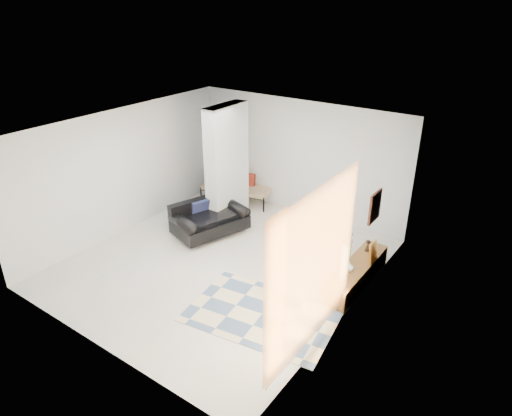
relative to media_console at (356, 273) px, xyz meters
The scene contains 17 objects.
floor 2.69m from the media_console, 160.25° to the right, with size 6.00×6.00×0.00m, color beige.
ceiling 3.73m from the media_console, 160.25° to the right, with size 6.00×6.00×0.00m, color white.
wall_back 3.49m from the media_console, 140.26° to the left, with size 6.00×6.00×0.00m, color silver.
wall_front 4.80m from the media_console, 122.84° to the right, with size 6.00×6.00×0.00m, color silver.
wall_left 5.48m from the media_console, behind, with size 6.00×6.00×0.00m, color silver.
wall_right 1.52m from the media_console, 75.75° to the right, with size 6.00×6.00×0.00m, color silver.
partition_column 3.88m from the media_console, 169.13° to the left, with size 0.35×1.20×2.80m, color silver.
hallway_door 5.12m from the media_console, 156.02° to the left, with size 0.85×0.06×2.04m, color white.
curtain 2.41m from the media_console, 85.83° to the right, with size 2.55×2.55×0.00m, color orange.
wall_art 1.46m from the media_console, ahead, with size 0.04×0.45×0.55m, color #3F1C11.
media_console is the anchor object (origin of this frame).
loveseat 3.59m from the media_console, behind, with size 1.39×1.83×0.76m.
daybed 4.48m from the media_console, 157.51° to the left, with size 1.92×1.15×0.77m.
area_rug 2.04m from the media_console, 117.01° to the right, with size 2.48×1.65×0.01m, color beige.
cylinder_lamp 0.78m from the media_console, 91.97° to the right, with size 0.12×0.12×0.64m, color white.
bronze_figurine 0.67m from the media_console, 94.83° to the left, with size 0.12×0.12×0.23m, color black, non-canonical shape.
vase 0.41m from the media_console, 100.12° to the right, with size 0.18×0.18×0.19m, color white.
Camera 1 is at (5.13, -6.11, 5.01)m, focal length 32.00 mm.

